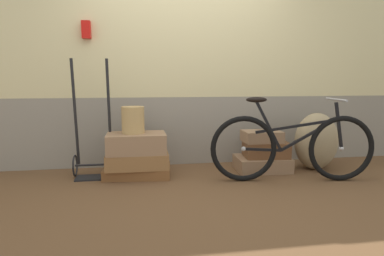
% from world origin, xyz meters
% --- Properties ---
extents(ground, '(9.72, 5.20, 0.06)m').
position_xyz_m(ground, '(0.00, 0.00, -0.03)').
color(ground, brown).
extents(station_building, '(7.72, 0.74, 2.55)m').
position_xyz_m(station_building, '(0.01, 0.85, 1.28)').
color(station_building, gray).
rests_on(station_building, ground).
extents(suitcase_0, '(0.77, 0.53, 0.11)m').
position_xyz_m(suitcase_0, '(-0.61, 0.31, 0.06)').
color(suitcase_0, brown).
rests_on(suitcase_0, ground).
extents(suitcase_1, '(0.69, 0.46, 0.17)m').
position_xyz_m(suitcase_1, '(-0.61, 0.28, 0.20)').
color(suitcase_1, olive).
rests_on(suitcase_1, suitcase_0).
extents(suitcase_2, '(0.64, 0.42, 0.22)m').
position_xyz_m(suitcase_2, '(-0.61, 0.26, 0.39)').
color(suitcase_2, '#937051').
rests_on(suitcase_2, suitcase_1).
extents(suitcase_3, '(0.64, 0.47, 0.17)m').
position_xyz_m(suitcase_3, '(0.88, 0.30, 0.08)').
color(suitcase_3, '#937051').
rests_on(suitcase_3, ground).
extents(suitcase_4, '(0.55, 0.40, 0.18)m').
position_xyz_m(suitcase_4, '(0.92, 0.30, 0.26)').
color(suitcase_4, brown).
rests_on(suitcase_4, suitcase_3).
extents(suitcase_5, '(0.45, 0.31, 0.13)m').
position_xyz_m(suitcase_5, '(0.86, 0.31, 0.42)').
color(suitcase_5, '#937051').
rests_on(suitcase_5, suitcase_4).
extents(wicker_basket, '(0.25, 0.25, 0.30)m').
position_xyz_m(wicker_basket, '(-0.65, 0.28, 0.65)').
color(wicker_basket, tan).
rests_on(wicker_basket, suitcase_2).
extents(luggage_trolley, '(0.45, 0.34, 1.31)m').
position_xyz_m(luggage_trolley, '(-1.09, 0.38, 0.32)').
color(luggage_trolley, black).
rests_on(luggage_trolley, ground).
extents(burlap_sack, '(0.52, 0.44, 0.69)m').
position_xyz_m(burlap_sack, '(1.54, 0.26, 0.35)').
color(burlap_sack, '#9E8966').
rests_on(burlap_sack, ground).
extents(bicycle, '(1.75, 0.46, 0.91)m').
position_xyz_m(bicycle, '(1.03, -0.14, 0.37)').
color(bicycle, black).
rests_on(bicycle, ground).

